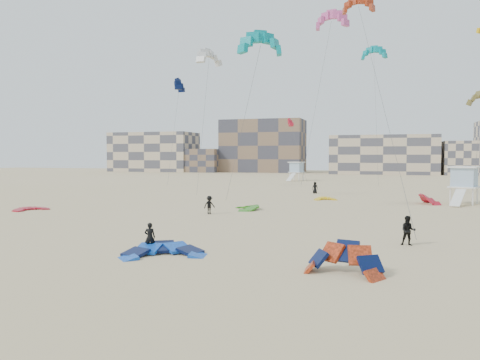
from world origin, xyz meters
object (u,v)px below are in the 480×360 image
(kite_ground_orange, at_px, (343,274))
(kitesurfer_main, at_px, (150,237))
(lifeguard_tower_near, at_px, (464,185))
(kite_ground_blue, at_px, (163,256))

(kite_ground_orange, bearing_deg, kitesurfer_main, -176.81)
(kitesurfer_main, bearing_deg, kite_ground_orange, 150.69)
(lifeguard_tower_near, bearing_deg, kite_ground_blue, -99.65)
(kite_ground_blue, relative_size, kitesurfer_main, 2.71)
(kite_ground_orange, height_order, kitesurfer_main, kite_ground_orange)
(kite_ground_orange, height_order, lifeguard_tower_near, lifeguard_tower_near)
(kitesurfer_main, bearing_deg, kite_ground_blue, 129.10)
(kite_ground_orange, xyz_separation_m, kitesurfer_main, (-11.48, 2.03, 0.87))
(kite_ground_blue, bearing_deg, kitesurfer_main, 120.24)
(kitesurfer_main, distance_m, lifeguard_tower_near, 42.01)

